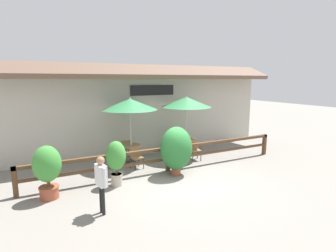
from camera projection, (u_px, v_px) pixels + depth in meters
name	position (u px, v px, depth m)	size (l,w,h in m)	color
ground_plane	(181.00, 180.00, 9.26)	(60.00, 60.00, 0.00)	gray
building_facade	(139.00, 108.00, 12.49)	(14.28, 1.49, 4.23)	#BCB7A8
patio_railing	(168.00, 153.00, 10.06)	(10.40, 0.14, 0.95)	brown
patio_umbrella_near	(130.00, 104.00, 10.71)	(2.26, 2.26, 2.77)	#B7B2A8
dining_table_near	(131.00, 149.00, 11.04)	(0.92, 0.92, 0.77)	olive
chair_near_streetside	(136.00, 156.00, 10.43)	(0.48, 0.48, 0.87)	olive
chair_near_wallside	(126.00, 148.00, 11.67)	(0.46, 0.46, 0.87)	olive
patio_umbrella_middle	(186.00, 102.00, 11.78)	(2.26, 2.26, 2.77)	#B7B2A8
dining_table_middle	(186.00, 143.00, 12.11)	(0.92, 0.92, 0.77)	olive
chair_middle_streetside	(195.00, 149.00, 11.53)	(0.49, 0.49, 0.87)	olive
chair_middle_wallside	(179.00, 142.00, 12.76)	(0.47, 0.47, 0.87)	olive
potted_plant_entrance_palm	(116.00, 159.00, 8.62)	(0.65, 0.59, 1.52)	#B7AD99
potted_plant_corner_fern	(176.00, 149.00, 9.59)	(1.20, 1.08, 1.81)	#9E4C33
potted_plant_broad_leaf	(47.00, 168.00, 7.65)	(0.80, 0.72, 1.61)	#9E4C33
potted_plant_small_flowering	(176.00, 141.00, 13.07)	(0.64, 0.62, 0.97)	brown
pedestrian	(101.00, 177.00, 6.75)	(0.25, 0.55, 1.56)	black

